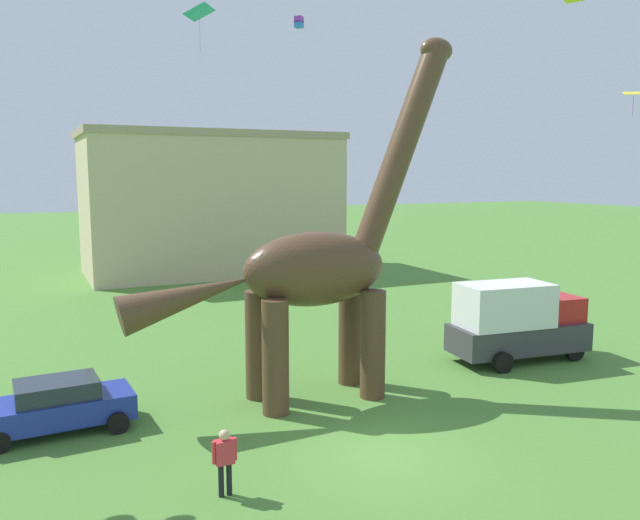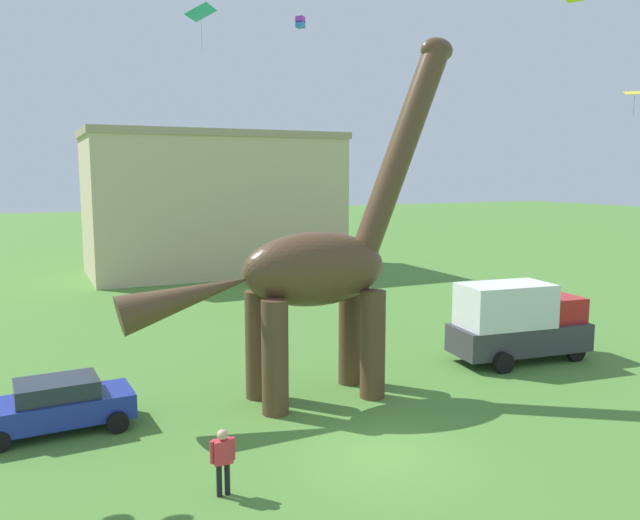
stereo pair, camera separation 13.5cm
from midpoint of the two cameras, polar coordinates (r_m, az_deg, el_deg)
The scene contains 9 objects.
ground_plane at distance 17.93m, azimuth 5.49°, elevation -16.98°, with size 240.00×240.00×0.00m, color #4C7F33.
dinosaur_sculpture at distance 20.79m, azimuth -0.76°, elevation -0.82°, with size 11.61×2.46×12.13m.
parked_sedan_left at distance 20.43m, azimuth -22.73°, elevation -11.96°, with size 4.29×2.03×1.55m.
parked_box_truck at distance 26.69m, azimuth 17.18°, elevation -5.23°, with size 5.80×2.71×3.20m.
person_strolling_adult at distance 15.58m, azimuth -8.85°, elevation -17.05°, with size 0.61×0.27×1.62m.
kite_apex at distance 23.37m, azimuth 26.27°, elevation 13.31°, with size 0.76×0.73×0.78m.
kite_near_high at distance 32.01m, azimuth -2.04°, elevation 20.63°, with size 0.51×0.51×0.52m.
kite_far_left at distance 34.42m, azimuth -10.93°, elevation 21.06°, with size 1.92×2.05×2.20m.
background_building_block at distance 49.06m, azimuth -9.81°, elevation 5.10°, with size 18.79×9.33×10.57m.
Camera 1 is at (-8.47, -13.91, 7.50)m, focal length 35.52 mm.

